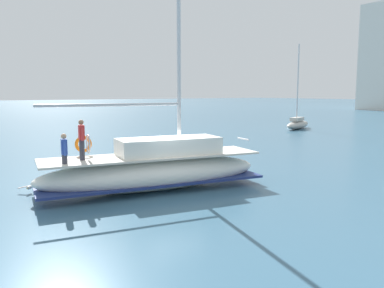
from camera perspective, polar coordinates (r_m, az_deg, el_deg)
name	(u,v)px	position (r m, az deg, el deg)	size (l,w,h in m)	color
ground_plane	(169,187)	(17.17, -3.32, -6.29)	(400.00, 400.00, 0.00)	#38607A
main_sailboat	(155,168)	(16.66, -5.43, -3.52)	(4.08, 9.87, 13.96)	white
moored_sloop_near	(298,123)	(45.62, 15.07, 2.90)	(3.19, 5.74, 9.28)	#B7B2A8
seagull	(29,187)	(17.43, -22.52, -5.82)	(0.58, 0.84, 0.17)	silver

